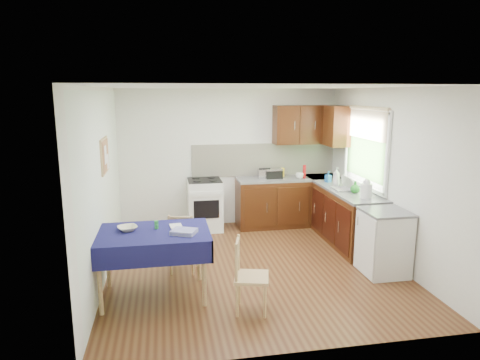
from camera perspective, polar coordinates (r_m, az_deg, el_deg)
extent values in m
plane|color=#472513|center=(6.22, 1.68, -11.38)|extent=(4.20, 4.20, 0.00)
cube|color=white|center=(5.73, 1.83, 12.31)|extent=(4.00, 4.20, 0.02)
cube|color=silver|center=(7.88, -1.40, 3.00)|extent=(4.00, 0.02, 2.50)
cube|color=silver|center=(3.88, 8.20, -6.20)|extent=(4.00, 0.02, 2.50)
cube|color=white|center=(5.78, -18.03, -0.74)|extent=(0.02, 4.20, 2.50)
cube|color=silver|center=(6.55, 19.13, 0.60)|extent=(0.02, 4.20, 2.50)
cube|color=black|center=(7.99, 6.43, -2.96)|extent=(1.90, 0.60, 0.86)
cube|color=black|center=(7.17, 14.07, -4.94)|extent=(0.60, 1.70, 0.86)
cube|color=slate|center=(7.89, 6.51, 0.21)|extent=(1.90, 0.60, 0.04)
cube|color=slate|center=(7.06, 14.25, -1.43)|extent=(0.60, 1.70, 0.04)
cube|color=slate|center=(8.10, 10.92, 0.37)|extent=(0.60, 0.60, 0.04)
cube|color=white|center=(8.00, 3.23, 2.75)|extent=(2.70, 0.02, 0.60)
cube|color=black|center=(7.98, 8.84, 7.31)|extent=(1.20, 0.35, 0.70)
cube|color=black|center=(7.74, 12.86, 7.03)|extent=(0.35, 0.50, 0.70)
cube|color=white|center=(7.69, -4.72, -3.34)|extent=(0.60, 0.60, 0.90)
cube|color=black|center=(7.59, -4.78, -0.02)|extent=(0.58, 0.58, 0.02)
cube|color=black|center=(7.40, -4.49, -3.94)|extent=(0.44, 0.01, 0.32)
cube|color=#335824|center=(7.12, 16.43, 3.63)|extent=(0.01, 1.40, 0.85)
cube|color=white|center=(7.05, 16.62, 8.87)|extent=(0.04, 1.48, 0.06)
cube|color=white|center=(7.20, 16.07, -0.70)|extent=(0.04, 1.48, 0.06)
cube|color=tan|center=(7.06, 16.41, 7.09)|extent=(0.02, 1.36, 0.44)
cube|color=white|center=(6.16, 18.65, -8.03)|extent=(0.55, 0.58, 0.85)
cube|color=slate|center=(6.03, 18.92, -4.03)|extent=(0.58, 0.60, 0.03)
cube|color=#A87754|center=(6.01, -17.63, 3.14)|extent=(0.02, 0.62, 0.47)
cube|color=#AE6A49|center=(6.01, -17.49, 3.14)|extent=(0.01, 0.56, 0.41)
cube|color=white|center=(5.93, -17.50, 3.22)|extent=(0.00, 0.18, 0.24)
cube|color=white|center=(6.14, -17.20, 2.38)|extent=(0.00, 0.15, 0.20)
cube|color=#111043|center=(5.19, -11.63, -6.92)|extent=(1.31, 0.87, 0.03)
cube|color=#111043|center=(4.81, -11.69, -9.90)|extent=(1.35, 0.02, 0.26)
cube|color=#111043|center=(5.65, -11.49, -6.60)|extent=(1.35, 0.02, 0.26)
cube|color=#111043|center=(5.29, -18.86, -8.28)|extent=(0.02, 0.91, 0.26)
cube|color=#111043|center=(5.24, -4.24, -7.83)|extent=(0.02, 0.91, 0.26)
cylinder|color=#A87754|center=(5.05, -18.21, -12.76)|extent=(0.05, 0.05, 0.79)
cylinder|color=#A87754|center=(5.01, -4.80, -12.38)|extent=(0.05, 0.05, 0.79)
cylinder|color=#A87754|center=(5.71, -17.24, -9.84)|extent=(0.05, 0.05, 0.79)
cylinder|color=#A87754|center=(5.67, -5.50, -9.48)|extent=(0.05, 0.05, 0.79)
cube|color=#A87754|center=(5.98, -7.54, -8.35)|extent=(0.45, 0.45, 0.04)
cube|color=#A87754|center=(5.74, -7.95, -5.98)|extent=(0.33, 0.11, 0.27)
cylinder|color=#A87754|center=(6.16, -5.80, -9.68)|extent=(0.03, 0.03, 0.40)
cylinder|color=#A87754|center=(6.22, -8.56, -9.54)|extent=(0.03, 0.03, 0.40)
cylinder|color=#A87754|center=(5.89, -6.34, -10.73)|extent=(0.03, 0.03, 0.40)
cylinder|color=#A87754|center=(5.95, -9.23, -10.57)|extent=(0.03, 0.03, 0.40)
cube|color=#A87754|center=(4.90, 1.57, -12.85)|extent=(0.45, 0.45, 0.04)
cube|color=#A87754|center=(4.79, -0.35, -9.41)|extent=(0.11, 0.33, 0.27)
cylinder|color=#A87754|center=(4.85, 3.34, -15.78)|extent=(0.03, 0.03, 0.40)
cylinder|color=#A87754|center=(5.12, 3.37, -14.22)|extent=(0.03, 0.03, 0.40)
cylinder|color=#A87754|center=(4.86, -0.37, -15.69)|extent=(0.03, 0.03, 0.40)
cylinder|color=#A87754|center=(5.13, -0.11, -14.15)|extent=(0.03, 0.03, 0.40)
cube|color=silver|center=(7.74, 3.30, 0.84)|extent=(0.25, 0.15, 0.17)
cube|color=black|center=(7.72, 3.31, 1.53)|extent=(0.21, 0.02, 0.02)
cube|color=black|center=(7.80, 4.43, 0.79)|extent=(0.30, 0.26, 0.14)
cube|color=silver|center=(7.78, 4.44, 1.45)|extent=(0.30, 0.26, 0.03)
cylinder|color=red|center=(7.82, 8.57, 1.10)|extent=(0.05, 0.05, 0.24)
cube|color=yellow|center=(7.95, 5.46, 1.04)|extent=(0.13, 0.11, 0.16)
cube|color=gray|center=(7.08, 14.16, -1.14)|extent=(0.46, 0.35, 0.02)
cylinder|color=white|center=(7.06, 14.20, -0.36)|extent=(0.06, 0.22, 0.21)
cylinder|color=white|center=(6.55, 16.49, -1.41)|extent=(0.17, 0.17, 0.21)
sphere|color=white|center=(6.53, 16.55, -0.32)|extent=(0.11, 0.11, 0.11)
imported|color=white|center=(7.79, 7.95, 0.57)|extent=(0.15, 0.15, 0.11)
imported|color=white|center=(7.31, 12.72, 0.46)|extent=(0.14, 0.14, 0.30)
imported|color=#1B579E|center=(7.56, 11.67, 0.44)|extent=(0.11, 0.11, 0.19)
imported|color=#258928|center=(6.85, 15.10, -0.92)|extent=(0.19, 0.19, 0.18)
imported|color=beige|center=(5.28, -14.78, -6.26)|extent=(0.29, 0.29, 0.06)
imported|color=white|center=(5.30, -9.31, -6.17)|extent=(0.17, 0.21, 0.02)
cylinder|color=#258B3A|center=(5.26, -11.08, -5.88)|extent=(0.05, 0.05, 0.10)
cube|color=navy|center=(5.04, -7.48, -6.85)|extent=(0.34, 0.31, 0.05)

